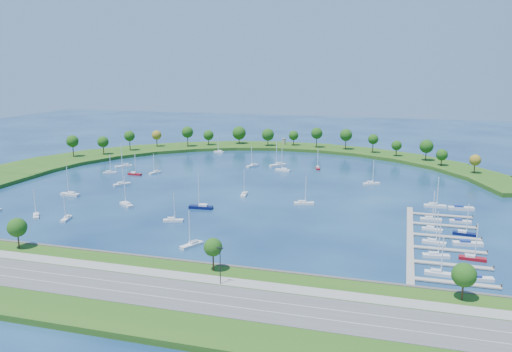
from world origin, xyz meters
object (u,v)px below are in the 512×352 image
(docked_boat_5, at_px, (467,243))
(docked_boat_9, at_px, (460,221))
(moored_boat_12, at_px, (135,173))
(docked_boat_7, at_px, (464,233))
(dock_system, at_px, (433,242))
(moored_boat_10, at_px, (219,151))
(moored_boat_6, at_px, (201,206))
(docked_boat_8, at_px, (431,219))
(docked_boat_10, at_px, (435,205))
(docked_boat_3, at_px, (472,257))
(moored_boat_14, at_px, (318,167))
(moored_boat_17, at_px, (173,219))
(moored_boat_18, at_px, (36,215))
(docked_boat_2, at_px, (436,255))
(moored_boat_8, at_px, (127,204))
(moored_boat_1, at_px, (253,165))
(moored_boat_15, at_px, (110,172))
(moored_boat_16, at_px, (283,170))
(docked_boat_4, at_px, (434,241))
(docked_boat_1, at_px, (479,278))
(harbor_tower, at_px, (284,141))
(moored_boat_2, at_px, (122,184))
(moored_boat_11, at_px, (304,202))
(moored_boat_3, at_px, (371,183))
(docked_boat_6, at_px, (432,228))
(docked_boat_11, at_px, (461,208))
(moored_boat_13, at_px, (124,166))
(docked_boat_0, at_px, (438,272))
(moored_boat_4, at_px, (155,172))
(moored_boat_5, at_px, (66,218))
(moored_boat_7, at_px, (192,244))
(moored_boat_0, at_px, (70,194))
(moored_boat_19, at_px, (244,194))

(docked_boat_5, distance_m, docked_boat_9, 25.49)
(moored_boat_12, bearing_deg, docked_boat_7, -14.63)
(dock_system, relative_size, moored_boat_10, 7.52)
(moored_boat_6, xyz_separation_m, docked_boat_8, (89.73, 8.56, -0.09))
(docked_boat_10, bearing_deg, docked_boat_3, -85.59)
(moored_boat_14, xyz_separation_m, moored_boat_17, (-35.84, -113.90, -0.01))
(moored_boat_6, bearing_deg, moored_boat_12, -44.49)
(moored_boat_14, xyz_separation_m, moored_boat_18, (-89.33, -123.32, -0.01))
(moored_boat_17, distance_m, docked_boat_2, 93.85)
(moored_boat_10, bearing_deg, moored_boat_8, 107.66)
(moored_boat_1, xyz_separation_m, moored_boat_15, (-68.86, -39.88, -0.05))
(moored_boat_1, distance_m, moored_boat_16, 21.35)
(docked_boat_2, xyz_separation_m, docked_boat_4, (0.01, 12.60, -0.02))
(dock_system, xyz_separation_m, docked_boat_1, (10.69, -28.70, 0.22))
(harbor_tower, distance_m, docked_boat_2, 216.82)
(moored_boat_2, xyz_separation_m, moored_boat_11, (91.96, -9.90, -0.00))
(dock_system, bearing_deg, moored_boat_3, 107.58)
(moored_boat_11, relative_size, moored_boat_17, 1.13)
(docked_boat_9, bearing_deg, moored_boat_15, 166.72)
(moored_boat_15, bearing_deg, docked_boat_6, -52.91)
(docked_boat_11, bearing_deg, moored_boat_13, 159.16)
(moored_boat_14, height_order, docked_boat_7, docked_boat_7)
(moored_boat_15, height_order, docked_boat_0, docked_boat_0)
(moored_boat_4, height_order, docked_boat_4, docked_boat_4)
(moored_boat_10, bearing_deg, docked_boat_10, 156.54)
(moored_boat_2, bearing_deg, docked_boat_11, -52.82)
(moored_boat_17, relative_size, docked_boat_7, 0.96)
(moored_boat_3, bearing_deg, moored_boat_6, -161.87)
(moored_boat_2, distance_m, docked_boat_4, 149.72)
(moored_boat_6, bearing_deg, moored_boat_3, -138.99)
(moored_boat_3, relative_size, docked_boat_2, 1.02)
(moored_boat_15, bearing_deg, moored_boat_10, 32.59)
(moored_boat_5, height_order, moored_boat_16, moored_boat_16)
(moored_boat_7, bearing_deg, moored_boat_15, -110.17)
(moored_boat_1, bearing_deg, moored_boat_11, 59.73)
(moored_boat_5, height_order, moored_boat_7, moored_boat_7)
(moored_boat_4, distance_m, docked_boat_8, 148.02)
(moored_boat_6, distance_m, moored_boat_16, 84.19)
(moored_boat_10, distance_m, moored_boat_17, 154.23)
(docked_boat_6, bearing_deg, moored_boat_10, 143.33)
(moored_boat_4, height_order, moored_boat_11, moored_boat_11)
(docked_boat_2, bearing_deg, docked_boat_10, 79.86)
(moored_boat_1, xyz_separation_m, docked_boat_9, (105.07, -81.46, -0.33))
(moored_boat_2, bearing_deg, moored_boat_4, 31.84)
(moored_boat_8, relative_size, moored_boat_12, 1.08)
(moored_boat_0, relative_size, docked_boat_8, 1.15)
(moored_boat_1, height_order, moored_boat_19, moored_boat_1)
(docked_boat_5, bearing_deg, harbor_tower, 110.31)
(moored_boat_6, distance_m, docked_boat_4, 91.54)
(moored_boat_16, distance_m, docked_boat_10, 94.12)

